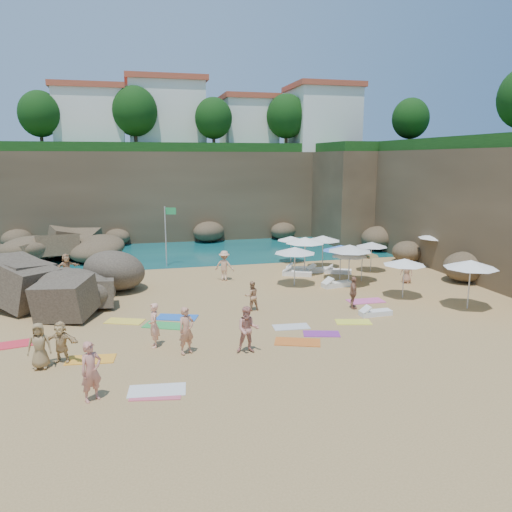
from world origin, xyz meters
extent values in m
plane|color=tan|center=(0.00, 0.00, 0.00)|extent=(120.00, 120.00, 0.00)
plane|color=#0C4751|center=(0.00, 30.00, 0.00)|extent=(120.00, 120.00, 0.00)
cube|color=brown|center=(2.00, 25.00, 4.00)|extent=(44.00, 8.00, 8.00)
cube|color=brown|center=(19.00, 8.00, 4.00)|extent=(8.00, 30.00, 8.00)
cube|color=brown|center=(17.00, 20.00, 4.00)|extent=(10.00, 12.00, 8.00)
cube|color=white|center=(-8.00, 26.00, 10.75)|extent=(6.00, 5.00, 5.50)
cube|color=#B2472D|center=(-8.00, 26.00, 13.75)|extent=(6.48, 5.40, 0.50)
cube|color=white|center=(-1.00, 27.00, 11.25)|extent=(7.00, 6.00, 6.50)
cube|color=#B2472D|center=(-1.00, 27.00, 14.75)|extent=(7.56, 6.48, 0.50)
cube|color=white|center=(7.00, 26.00, 10.50)|extent=(5.00, 5.00, 5.00)
cube|color=#B2472D|center=(7.00, 26.00, 13.25)|extent=(5.40, 5.40, 0.50)
cube|color=white|center=(14.00, 24.00, 11.00)|extent=(6.00, 6.00, 6.00)
cube|color=#B2472D|center=(14.00, 24.00, 14.25)|extent=(6.48, 6.48, 0.50)
sphere|color=#11380F|center=(-12.00, 24.00, 11.20)|extent=(3.60, 3.60, 3.60)
sphere|color=#11380F|center=(-4.00, 24.00, 11.60)|extent=(4.05, 4.05, 4.05)
sphere|color=#11380F|center=(3.00, 23.00, 11.04)|extent=(3.42, 3.42, 3.42)
sphere|color=#11380F|center=(10.00, 23.00, 11.36)|extent=(3.78, 3.78, 3.78)
sphere|color=#11380F|center=(19.00, 16.00, 10.80)|extent=(3.15, 3.15, 3.15)
cylinder|color=white|center=(-16.50, 30.00, 3.00)|extent=(0.10, 0.10, 6.00)
cylinder|color=white|center=(-15.00, 30.00, 3.00)|extent=(0.10, 0.10, 6.00)
cylinder|color=silver|center=(-2.48, 11.02, 2.09)|extent=(0.08, 0.08, 4.18)
cube|color=#25944D|center=(-2.07, 11.02, 3.84)|extent=(0.71, 0.27, 0.47)
cylinder|color=silver|center=(4.48, 3.53, 1.09)|extent=(0.06, 0.06, 2.18)
cone|color=white|center=(4.48, 3.53, 2.13)|extent=(2.45, 2.45, 0.37)
cylinder|color=silver|center=(6.09, 6.27, 1.14)|extent=(0.07, 0.07, 2.28)
cone|color=white|center=(6.09, 6.27, 2.23)|extent=(2.56, 2.56, 0.39)
cylinder|color=silver|center=(6.36, 9.98, 0.90)|extent=(0.05, 0.05, 1.81)
cone|color=white|center=(6.36, 9.98, 1.77)|extent=(2.03, 2.03, 0.31)
cylinder|color=silver|center=(7.68, 2.92, 0.97)|extent=(0.06, 0.06, 1.94)
cone|color=white|center=(7.68, 2.92, 1.89)|extent=(2.17, 2.17, 0.33)
cylinder|color=silver|center=(7.91, 7.72, 1.06)|extent=(0.06, 0.06, 2.12)
cone|color=silver|center=(7.91, 7.72, 2.07)|extent=(2.38, 2.38, 0.36)
cylinder|color=silver|center=(7.62, 2.79, 1.15)|extent=(0.07, 0.07, 2.31)
cone|color=silver|center=(7.62, 2.79, 2.25)|extent=(2.59, 2.59, 0.39)
cylinder|color=silver|center=(8.82, 3.54, 0.90)|extent=(0.05, 0.05, 1.79)
cone|color=#C44022|center=(8.82, 3.54, 1.75)|extent=(2.01, 2.01, 0.31)
cylinder|color=silver|center=(10.63, 5.88, 0.94)|extent=(0.05, 0.05, 1.87)
cone|color=silver|center=(10.63, 5.88, 1.83)|extent=(2.10, 2.10, 0.32)
cylinder|color=silver|center=(15.58, 5.98, 1.14)|extent=(0.07, 0.07, 2.28)
cone|color=white|center=(15.58, 5.98, 2.22)|extent=(2.56, 2.56, 0.39)
cylinder|color=silver|center=(9.36, -0.37, 1.01)|extent=(0.06, 0.06, 2.02)
cone|color=white|center=(9.36, -0.37, 1.97)|extent=(2.27, 2.27, 0.35)
cylinder|color=silver|center=(7.71, 4.25, 1.02)|extent=(0.06, 0.06, 2.05)
cone|color=#3F74D7|center=(7.71, 4.25, 2.00)|extent=(2.30, 2.30, 0.35)
cylinder|color=silver|center=(11.46, -2.99, 1.17)|extent=(0.07, 0.07, 2.34)
cone|color=white|center=(11.46, -2.99, 2.28)|extent=(2.62, 2.62, 0.40)
cube|color=silver|center=(7.27, 6.50, 0.14)|extent=(1.81, 0.67, 0.28)
cube|color=white|center=(5.99, 7.24, 0.13)|extent=(1.72, 0.98, 0.25)
cube|color=white|center=(6.83, 2.61, 0.14)|extent=(1.93, 0.91, 0.29)
cube|color=white|center=(8.29, 5.86, 0.13)|extent=(1.80, 1.23, 0.27)
cube|color=white|center=(5.46, 5.87, 0.15)|extent=(1.97, 1.37, 0.29)
cube|color=white|center=(6.44, -2.91, 0.12)|extent=(1.58, 0.57, 0.24)
cube|color=#D9546A|center=(-4.23, -8.70, 0.01)|extent=(1.72, 1.07, 0.03)
cube|color=#FFA228|center=(-6.45, -5.23, 0.02)|extent=(1.86, 1.09, 0.03)
cube|color=green|center=(-3.50, -1.98, 0.02)|extent=(2.08, 1.62, 0.03)
cube|color=yellow|center=(-5.25, -0.94, 0.02)|extent=(1.92, 1.45, 0.03)
cube|color=silver|center=(-4.18, -8.42, 0.02)|extent=(1.94, 1.13, 0.03)
cube|color=#882D93|center=(2.96, -4.72, 0.01)|extent=(1.70, 1.17, 0.03)
cube|color=red|center=(-9.67, -2.87, 0.02)|extent=(1.97, 1.26, 0.03)
cube|color=blue|center=(-2.85, -0.96, 0.02)|extent=(2.10, 1.54, 0.03)
cube|color=#DD569F|center=(7.08, -0.60, 0.02)|extent=(1.93, 1.01, 0.03)
cube|color=orange|center=(1.65, -5.40, 0.02)|extent=(2.06, 1.52, 0.03)
cube|color=#F2EE3F|center=(4.96, -3.60, 0.01)|extent=(1.75, 1.17, 0.03)
cube|color=silver|center=(1.98, -3.55, 0.01)|extent=(1.67, 0.92, 0.03)
imported|color=tan|center=(-6.16, -8.58, 0.96)|extent=(0.84, 0.77, 1.92)
imported|color=tan|center=(0.86, -0.66, 0.74)|extent=(0.78, 0.65, 1.49)
imported|color=#DEA47E|center=(0.69, 5.78, 0.93)|extent=(1.29, 1.01, 1.86)
imported|color=#A36C51|center=(5.87, -1.60, 0.82)|extent=(0.66, 1.04, 1.64)
imported|color=tan|center=(11.25, 2.45, 0.74)|extent=(0.79, 0.80, 1.48)
imported|color=tan|center=(-8.73, 8.03, 0.85)|extent=(1.59, 1.19, 1.70)
imported|color=#F5A88B|center=(-4.06, -4.46, 0.90)|extent=(0.45, 0.67, 1.80)
imported|color=olive|center=(-8.12, -5.63, 0.22)|extent=(0.82, 1.67, 0.44)
imported|color=tan|center=(-7.45, -5.24, 0.21)|extent=(1.87, 1.94, 0.41)
imported|color=tan|center=(-2.89, -5.52, 0.22)|extent=(1.43, 1.93, 0.44)
imported|color=tan|center=(-0.58, -5.98, 0.34)|extent=(1.17, 1.94, 0.69)
camera|label=1|loc=(-4.73, -23.78, 7.41)|focal=35.00mm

